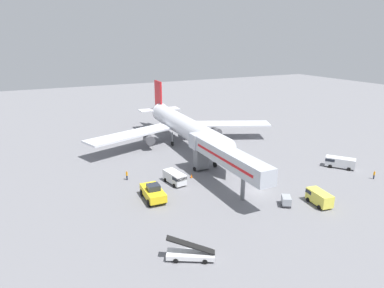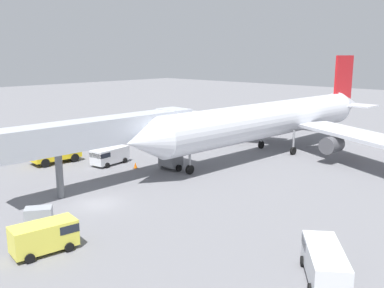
# 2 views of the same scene
# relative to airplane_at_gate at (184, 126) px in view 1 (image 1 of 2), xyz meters

# --- Properties ---
(ground_plane) EXTENTS (300.00, 300.00, 0.00)m
(ground_plane) POSITION_rel_airplane_at_gate_xyz_m (-0.17, -29.51, -4.80)
(ground_plane) COLOR slate
(airplane_at_gate) EXTENTS (47.36, 49.48, 13.45)m
(airplane_at_gate) POSITION_rel_airplane_at_gate_xyz_m (0.00, 0.00, 0.00)
(airplane_at_gate) COLOR silver
(airplane_at_gate) RESTS_ON ground
(jet_bridge) EXTENTS (3.55, 22.85, 7.31)m
(jet_bridge) POSITION_rel_airplane_at_gate_xyz_m (-4.17, -24.46, 0.75)
(jet_bridge) COLOR #B2B7C1
(jet_bridge) RESTS_ON ground
(pushback_tug) EXTENTS (3.26, 6.25, 2.69)m
(pushback_tug) POSITION_rel_airplane_at_gate_xyz_m (-17.05, -24.41, -3.54)
(pushback_tug) COLOR yellow
(pushback_tug) RESTS_ON ground
(belt_loader_truck) EXTENTS (5.80, 4.35, 2.86)m
(belt_loader_truck) POSITION_rel_airplane_at_gate_xyz_m (-18.62, -41.14, -4.06)
(belt_loader_truck) COLOR white
(belt_loader_truck) RESTS_ON ground
(service_van_rear_left) EXTENTS (4.97, 5.71, 2.08)m
(service_van_rear_left) POSITION_rel_airplane_at_gate_xyz_m (21.38, -27.61, -3.60)
(service_van_rear_left) COLOR silver
(service_van_rear_left) RESTS_ON ground
(service_van_outer_right) EXTENTS (2.68, 4.66, 2.16)m
(service_van_outer_right) POSITION_rel_airplane_at_gate_xyz_m (5.47, -37.54, -3.57)
(service_van_outer_right) COLOR #E5DB4C
(service_van_outer_right) RESTS_ON ground
(service_van_mid_center) EXTENTS (2.84, 5.18, 2.08)m
(service_van_mid_center) POSITION_rel_airplane_at_gate_xyz_m (-11.31, -20.14, -3.60)
(service_van_mid_center) COLOR silver
(service_van_mid_center) RESTS_ON ground
(baggage_cart_rear_right) EXTENTS (2.28, 2.49, 1.51)m
(baggage_cart_rear_right) POSITION_rel_airplane_at_gate_xyz_m (0.63, -35.64, -3.96)
(baggage_cart_rear_right) COLOR #38383D
(baggage_cart_rear_right) RESTS_ON ground
(ground_crew_worker_foreground) EXTENTS (0.49, 0.49, 1.82)m
(ground_crew_worker_foreground) POSITION_rel_airplane_at_gate_xyz_m (-18.53, -14.71, -3.83)
(ground_crew_worker_foreground) COLOR #1E2333
(ground_crew_worker_foreground) RESTS_ON ground
(ground_crew_worker_midground) EXTENTS (0.43, 0.43, 1.62)m
(ground_crew_worker_midground) POSITION_rel_airplane_at_gate_xyz_m (22.32, -34.70, -3.94)
(ground_crew_worker_midground) COLOR #1E2333
(ground_crew_worker_midground) RESTS_ON ground
(safety_cone_alpha) EXTENTS (0.45, 0.45, 0.69)m
(safety_cone_alpha) POSITION_rel_airplane_at_gate_xyz_m (-15.36, -18.84, -4.46)
(safety_cone_alpha) COLOR black
(safety_cone_alpha) RESTS_ON ground
(safety_cone_bravo) EXTENTS (0.51, 0.51, 0.77)m
(safety_cone_bravo) POSITION_rel_airplane_at_gate_xyz_m (-7.49, -19.03, -4.42)
(safety_cone_bravo) COLOR black
(safety_cone_bravo) RESTS_ON ground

